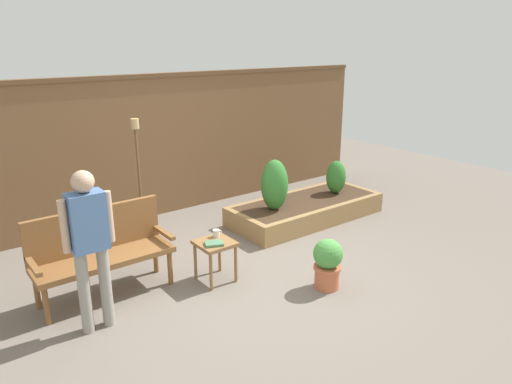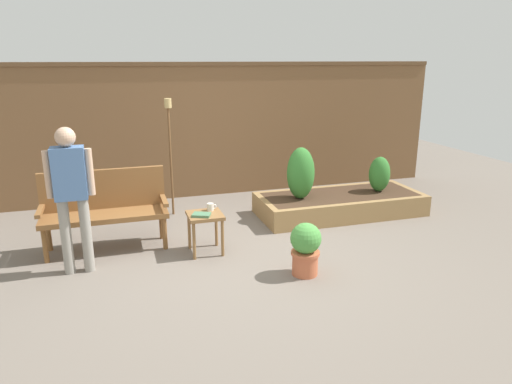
# 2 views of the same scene
# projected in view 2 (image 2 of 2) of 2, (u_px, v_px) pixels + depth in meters

# --- Properties ---
(ground_plane) EXTENTS (14.00, 14.00, 0.00)m
(ground_plane) POSITION_uv_depth(u_px,v_px,m) (241.00, 255.00, 5.44)
(ground_plane) COLOR #70665B
(fence_back) EXTENTS (8.40, 0.14, 2.16)m
(fence_back) POSITION_uv_depth(u_px,v_px,m) (197.00, 130.00, 7.52)
(fence_back) COLOR brown
(fence_back) RESTS_ON ground_plane
(garden_bench) EXTENTS (1.44, 0.48, 0.94)m
(garden_bench) POSITION_uv_depth(u_px,v_px,m) (104.00, 204.00, 5.53)
(garden_bench) COLOR brown
(garden_bench) RESTS_ON ground_plane
(side_table) EXTENTS (0.40, 0.40, 0.48)m
(side_table) POSITION_uv_depth(u_px,v_px,m) (205.00, 220.00, 5.41)
(side_table) COLOR olive
(side_table) RESTS_ON ground_plane
(cup_on_table) EXTENTS (0.12, 0.08, 0.09)m
(cup_on_table) POSITION_uv_depth(u_px,v_px,m) (211.00, 207.00, 5.49)
(cup_on_table) COLOR silver
(cup_on_table) RESTS_ON side_table
(book_on_table) EXTENTS (0.24, 0.21, 0.03)m
(book_on_table) POSITION_uv_depth(u_px,v_px,m) (201.00, 215.00, 5.30)
(book_on_table) COLOR #4C7A56
(book_on_table) RESTS_ON side_table
(potted_boxwood) EXTENTS (0.33, 0.33, 0.57)m
(potted_boxwood) POSITION_uv_depth(u_px,v_px,m) (306.00, 247.00, 4.87)
(potted_boxwood) COLOR #C66642
(potted_boxwood) RESTS_ON ground_plane
(raised_planter_bed) EXTENTS (2.40, 1.00, 0.30)m
(raised_planter_bed) POSITION_uv_depth(u_px,v_px,m) (340.00, 204.00, 6.84)
(raised_planter_bed) COLOR #997547
(raised_planter_bed) RESTS_ON ground_plane
(shrub_near_bench) EXTENTS (0.39, 0.39, 0.73)m
(shrub_near_bench) POSITION_uv_depth(u_px,v_px,m) (301.00, 173.00, 6.50)
(shrub_near_bench) COLOR brown
(shrub_near_bench) RESTS_ON raised_planter_bed
(shrub_far_corner) EXTENTS (0.31, 0.31, 0.52)m
(shrub_far_corner) POSITION_uv_depth(u_px,v_px,m) (379.00, 174.00, 6.89)
(shrub_far_corner) COLOR brown
(shrub_far_corner) RESTS_ON raised_planter_bed
(tiki_torch) EXTENTS (0.10, 0.10, 1.68)m
(tiki_torch) POSITION_uv_depth(u_px,v_px,m) (170.00, 136.00, 6.54)
(tiki_torch) COLOR brown
(tiki_torch) RESTS_ON ground_plane
(person_by_bench) EXTENTS (0.47, 0.20, 1.56)m
(person_by_bench) POSITION_uv_depth(u_px,v_px,m) (71.00, 188.00, 4.76)
(person_by_bench) COLOR gray
(person_by_bench) RESTS_ON ground_plane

